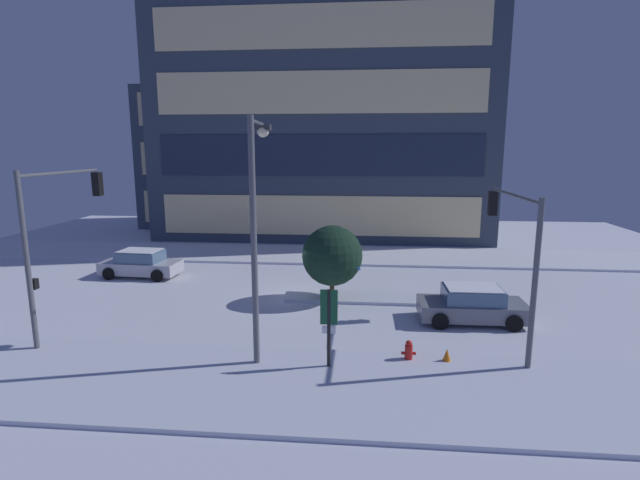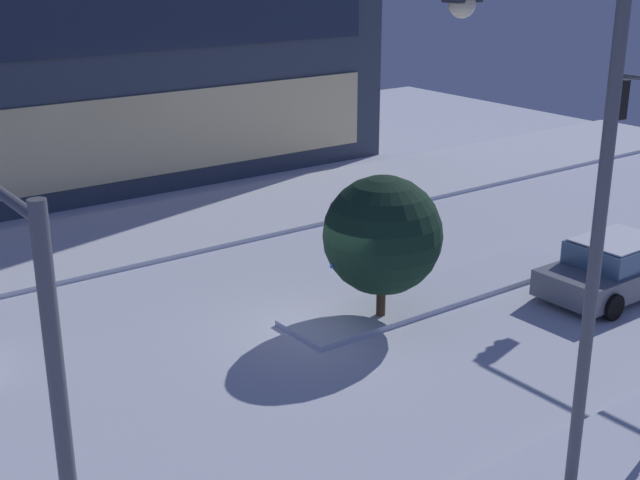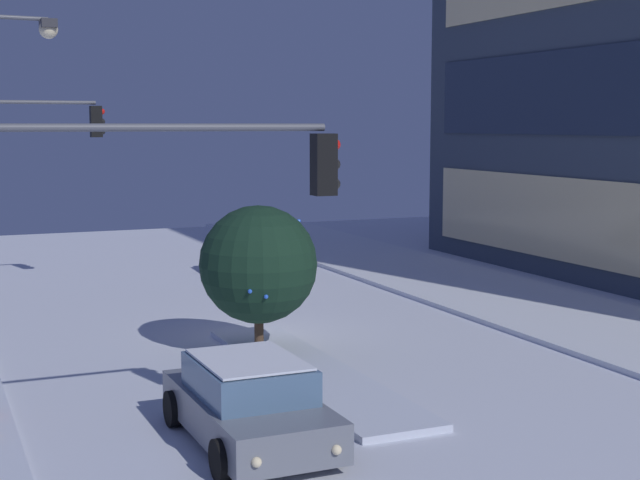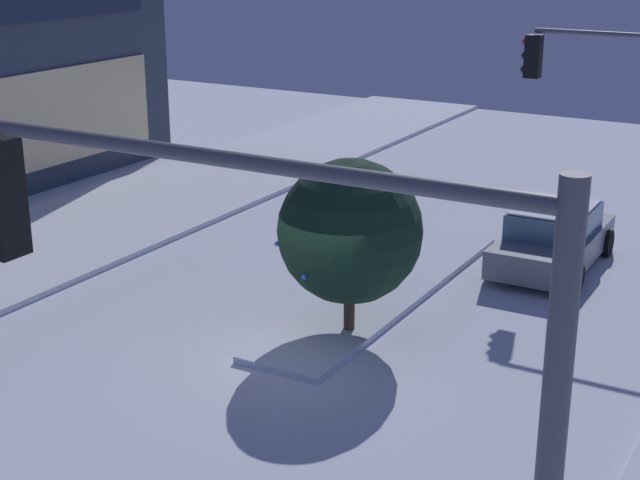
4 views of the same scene
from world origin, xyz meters
name	(u,v)px [view 4 (image 4 of 4)]	position (x,y,z in m)	size (l,w,h in m)	color
ground	(295,357)	(0.00, 0.00, 0.00)	(52.00, 52.00, 0.00)	silver
median_strip	(384,292)	(3.70, -0.05, 0.07)	(9.00, 1.80, 0.14)	silver
car_near	(553,238)	(7.31, -2.67, 0.71)	(4.41, 2.17, 1.49)	slate
traffic_light_corner_near_left	(288,403)	(-8.54, -5.18, 4.37)	(0.32, 5.13, 6.33)	#565960
decorated_tree_median	(350,231)	(1.40, -0.39, 2.15)	(2.80, 2.80, 3.56)	#473323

